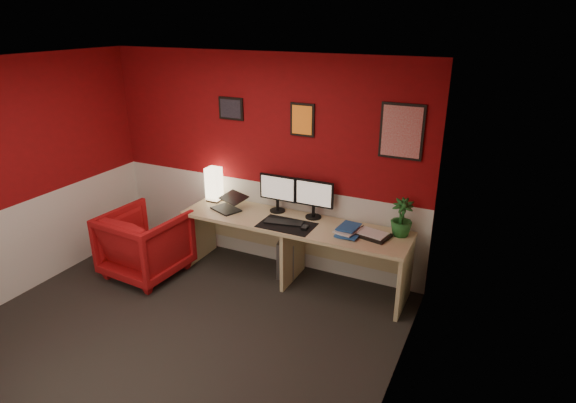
% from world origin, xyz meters
% --- Properties ---
extents(ground, '(4.00, 3.50, 0.01)m').
position_xyz_m(ground, '(0.00, 0.00, 0.00)').
color(ground, black).
rests_on(ground, ground).
extents(ceiling, '(4.00, 3.50, 0.01)m').
position_xyz_m(ceiling, '(0.00, 0.00, 2.50)').
color(ceiling, white).
rests_on(ceiling, ground).
extents(wall_back, '(4.00, 0.01, 2.50)m').
position_xyz_m(wall_back, '(0.00, 1.75, 1.25)').
color(wall_back, maroon).
rests_on(wall_back, ground).
extents(wall_left, '(0.01, 3.50, 2.50)m').
position_xyz_m(wall_left, '(-2.00, 0.00, 1.25)').
color(wall_left, maroon).
rests_on(wall_left, ground).
extents(wall_right, '(0.01, 3.50, 2.50)m').
position_xyz_m(wall_right, '(2.00, 0.00, 1.25)').
color(wall_right, maroon).
rests_on(wall_right, ground).
extents(wainscot_back, '(4.00, 0.01, 1.00)m').
position_xyz_m(wainscot_back, '(0.00, 1.75, 0.50)').
color(wainscot_back, silver).
rests_on(wainscot_back, ground).
extents(wainscot_left, '(0.01, 3.50, 1.00)m').
position_xyz_m(wainscot_left, '(-2.00, 0.00, 0.50)').
color(wainscot_left, silver).
rests_on(wainscot_left, ground).
extents(wainscot_right, '(0.01, 3.50, 1.00)m').
position_xyz_m(wainscot_right, '(2.00, 0.00, 0.50)').
color(wainscot_right, silver).
rests_on(wainscot_right, ground).
extents(desk, '(2.60, 0.65, 0.73)m').
position_xyz_m(desk, '(0.56, 1.41, 0.36)').
color(desk, tan).
rests_on(desk, ground).
extents(shoji_lamp, '(0.16, 0.16, 0.40)m').
position_xyz_m(shoji_lamp, '(-0.58, 1.58, 0.93)').
color(shoji_lamp, '#FFE5B2').
rests_on(shoji_lamp, desk).
extents(laptop, '(0.39, 0.34, 0.22)m').
position_xyz_m(laptop, '(-0.29, 1.38, 0.84)').
color(laptop, black).
rests_on(laptop, desk).
extents(monitor_left, '(0.45, 0.06, 0.58)m').
position_xyz_m(monitor_left, '(0.27, 1.61, 1.02)').
color(monitor_left, black).
rests_on(monitor_left, desk).
extents(monitor_right, '(0.45, 0.06, 0.58)m').
position_xyz_m(monitor_right, '(0.72, 1.62, 1.02)').
color(monitor_right, black).
rests_on(monitor_right, desk).
extents(desk_mat, '(0.60, 0.38, 0.01)m').
position_xyz_m(desk_mat, '(0.54, 1.29, 0.73)').
color(desk_mat, black).
rests_on(desk_mat, desk).
extents(keyboard, '(0.44, 0.22, 0.02)m').
position_xyz_m(keyboard, '(0.49, 1.32, 0.74)').
color(keyboard, black).
rests_on(keyboard, desk_mat).
extents(mouse, '(0.07, 0.11, 0.03)m').
position_xyz_m(mouse, '(0.76, 1.28, 0.75)').
color(mouse, black).
rests_on(mouse, desk_mat).
extents(book_bottom, '(0.25, 0.32, 0.03)m').
position_xyz_m(book_bottom, '(1.11, 1.38, 0.74)').
color(book_bottom, '#21519A').
rests_on(book_bottom, desk).
extents(book_middle, '(0.26, 0.32, 0.02)m').
position_xyz_m(book_middle, '(1.11, 1.40, 0.77)').
color(book_middle, silver).
rests_on(book_middle, book_bottom).
extents(book_top, '(0.22, 0.28, 0.02)m').
position_xyz_m(book_top, '(1.11, 1.42, 0.79)').
color(book_top, '#21519A').
rests_on(book_top, book_middle).
extents(zen_tray, '(0.40, 0.32, 0.03)m').
position_xyz_m(zen_tray, '(1.45, 1.43, 0.74)').
color(zen_tray, black).
rests_on(zen_tray, desk).
extents(potted_plant, '(0.26, 0.26, 0.39)m').
position_xyz_m(potted_plant, '(1.71, 1.58, 0.93)').
color(potted_plant, '#19591E').
rests_on(potted_plant, desk).
extents(pc_tower, '(0.29, 0.48, 0.45)m').
position_xyz_m(pc_tower, '(0.45, 1.56, 0.23)').
color(pc_tower, '#99999E').
rests_on(pc_tower, ground).
extents(armchair, '(0.88, 0.90, 0.77)m').
position_xyz_m(armchair, '(-1.05, 0.81, 0.39)').
color(armchair, '#AD1517').
rests_on(armchair, ground).
extents(art_left, '(0.32, 0.02, 0.26)m').
position_xyz_m(art_left, '(-0.39, 1.74, 1.85)').
color(art_left, black).
rests_on(art_left, wall_back).
extents(art_center, '(0.28, 0.02, 0.36)m').
position_xyz_m(art_center, '(0.52, 1.74, 1.80)').
color(art_center, orange).
rests_on(art_center, wall_back).
extents(art_right, '(0.44, 0.02, 0.56)m').
position_xyz_m(art_right, '(1.60, 1.74, 1.78)').
color(art_right, red).
rests_on(art_right, wall_back).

